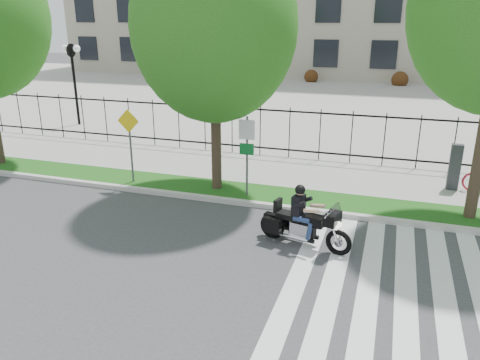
% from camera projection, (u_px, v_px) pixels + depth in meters
% --- Properties ---
extents(ground, '(120.00, 120.00, 0.00)m').
position_uv_depth(ground, '(198.00, 271.00, 10.55)').
color(ground, '#363639').
rests_on(ground, ground).
extents(curb, '(60.00, 0.20, 0.15)m').
position_uv_depth(curb, '(251.00, 204.00, 14.21)').
color(curb, '#B8B5AD').
rests_on(curb, ground).
extents(grass_verge, '(60.00, 1.50, 0.15)m').
position_uv_depth(grass_verge, '(259.00, 194.00, 14.97)').
color(grass_verge, '#1A4F13').
rests_on(grass_verge, ground).
extents(sidewalk, '(60.00, 3.50, 0.15)m').
position_uv_depth(sidewalk, '(278.00, 172.00, 17.21)').
color(sidewalk, '#A5A29B').
rests_on(sidewalk, ground).
extents(plaza, '(80.00, 34.00, 0.10)m').
position_uv_depth(plaza, '(338.00, 99.00, 32.97)').
color(plaza, '#A5A29B').
rests_on(plaza, ground).
extents(crosswalk_stripes, '(5.70, 8.00, 0.01)m').
position_uv_depth(crosswalk_stripes, '(426.00, 310.00, 9.11)').
color(crosswalk_stripes, silver).
rests_on(crosswalk_stripes, ground).
extents(iron_fence, '(30.00, 0.06, 2.00)m').
position_uv_depth(iron_fence, '(289.00, 133.00, 18.44)').
color(iron_fence, black).
rests_on(iron_fence, sidewalk).
extents(lamp_post_left, '(1.06, 0.70, 4.25)m').
position_uv_depth(lamp_post_left, '(73.00, 64.00, 23.85)').
color(lamp_post_left, black).
rests_on(lamp_post_left, ground).
extents(street_tree_1, '(4.95, 4.95, 7.88)m').
position_uv_depth(street_tree_1, '(214.00, 27.00, 13.74)').
color(street_tree_1, '#32261B').
rests_on(street_tree_1, grass_verge).
extents(sign_pole_regulatory, '(0.50, 0.09, 2.50)m').
position_uv_depth(sign_pole_regulatory, '(247.00, 146.00, 14.19)').
color(sign_pole_regulatory, '#59595B').
rests_on(sign_pole_regulatory, grass_verge).
extents(sign_pole_warning, '(0.78, 0.09, 2.49)m').
position_uv_depth(sign_pole_warning, '(130.00, 136.00, 15.40)').
color(sign_pole_warning, '#59595B').
rests_on(sign_pole_warning, grass_verge).
extents(motorcycle_rider, '(2.44, 1.05, 1.91)m').
position_uv_depth(motorcycle_rider, '(304.00, 222.00, 11.55)').
color(motorcycle_rider, black).
rests_on(motorcycle_rider, ground).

